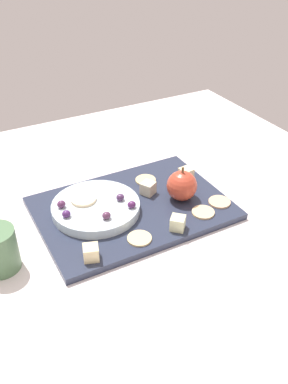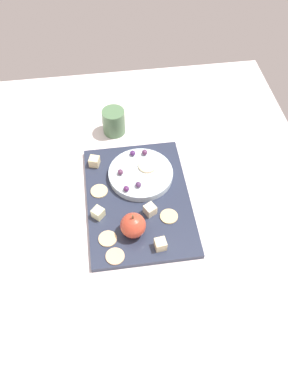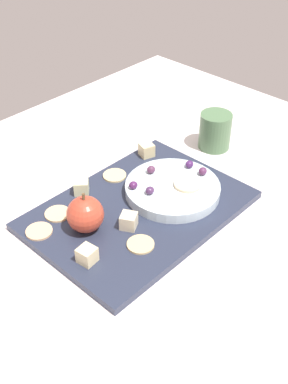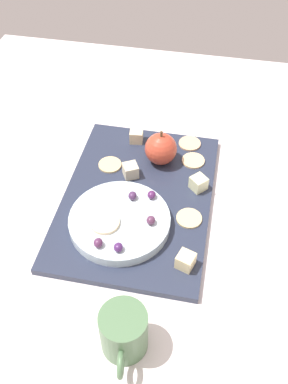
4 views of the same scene
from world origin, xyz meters
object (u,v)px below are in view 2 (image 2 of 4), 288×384
(grape_3, at_px, (145,152))
(cheese_cube_3, at_px, (160,244))
(apple_whole, at_px, (133,225))
(cheese_cube_0, at_px, (150,210))
(grape_1, at_px, (126,189))
(cracker_2, at_px, (115,256))
(cracker_1, at_px, (169,216))
(grape_0, at_px, (138,185))
(serving_dish, at_px, (139,174))
(cup, at_px, (114,121))
(cheese_cube_1, at_px, (94,161))
(cracker_0, at_px, (108,239))
(cracker_3, at_px, (99,191))
(grape_2, at_px, (120,172))
(platter, at_px, (138,200))
(grape_4, at_px, (133,153))
(cheese_cube_2, at_px, (98,213))
(apple_slice_0, at_px, (147,166))

(grape_3, bearing_deg, cheese_cube_3, 179.66)
(apple_whole, height_order, cheese_cube_0, apple_whole)
(grape_1, bearing_deg, cracker_2, 165.22)
(cracker_1, bearing_deg, grape_3, 9.45)
(cracker_2, bearing_deg, cracker_1, -57.24)
(grape_0, relative_size, grape_3, 1.00)
(apple_whole, bearing_deg, serving_dish, -12.13)
(cup, bearing_deg, serving_dish, -165.89)
(cheese_cube_1, distance_m, grape_0, 0.16)
(cracker_0, xyz_separation_m, cracker_3, (0.15, 0.01, 0.00))
(cheese_cube_1, relative_size, cracker_1, 0.58)
(serving_dish, relative_size, grape_1, 10.58)
(apple_whole, height_order, cracker_0, apple_whole)
(cracker_2, distance_m, grape_3, 0.33)
(apple_whole, relative_size, grape_2, 3.79)
(grape_0, bearing_deg, grape_1, 105.07)
(platter, bearing_deg, grape_2, 27.98)
(cheese_cube_1, height_order, cracker_3, cheese_cube_1)
(grape_4, bearing_deg, grape_2, 147.67)
(apple_whole, bearing_deg, grape_1, 1.89)
(grape_2, bearing_deg, cheese_cube_0, -153.10)
(cracker_2, height_order, grape_3, grape_3)
(cracker_3, relative_size, grape_0, 2.73)
(cracker_3, distance_m, grape_0, 0.11)
(cheese_cube_2, bearing_deg, cup, -12.26)
(grape_1, relative_size, cup, 0.17)
(serving_dish, bearing_deg, grape_0, 169.84)
(cheese_cube_3, relative_size, grape_4, 1.59)
(grape_2, bearing_deg, cracker_0, 164.64)
(apple_whole, height_order, apple_slice_0, apple_whole)
(cracker_3, relative_size, apple_slice_0, 0.90)
(cracker_1, bearing_deg, cheese_cube_2, 81.26)
(apple_whole, xyz_separation_m, cracker_3, (0.14, 0.08, -0.03))
(grape_3, distance_m, apple_slice_0, 0.05)
(cheese_cube_1, bearing_deg, cup, -25.57)
(grape_3, height_order, cup, cup)
(cheese_cube_1, bearing_deg, cheese_cube_0, -144.58)
(apple_whole, height_order, grape_4, apple_whole)
(grape_3, bearing_deg, cheese_cube_0, 176.34)
(cheese_cube_0, xyz_separation_m, cracker_2, (-0.12, 0.10, -0.01))
(cheese_cube_3, bearing_deg, grape_4, 6.28)
(grape_0, height_order, grape_2, same)
(grape_2, bearing_deg, platter, -152.02)
(cheese_cube_2, bearing_deg, grape_1, -53.75)
(cheese_cube_0, bearing_deg, cheese_cube_2, 86.43)
(platter, relative_size, cracker_0, 8.40)
(cracker_3, bearing_deg, serving_dish, -72.04)
(grape_0, bearing_deg, cheese_cube_2, 120.80)
(platter, xyz_separation_m, cracker_2, (-0.17, 0.08, 0.01))
(grape_2, xyz_separation_m, apple_slice_0, (0.02, -0.08, -0.00))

